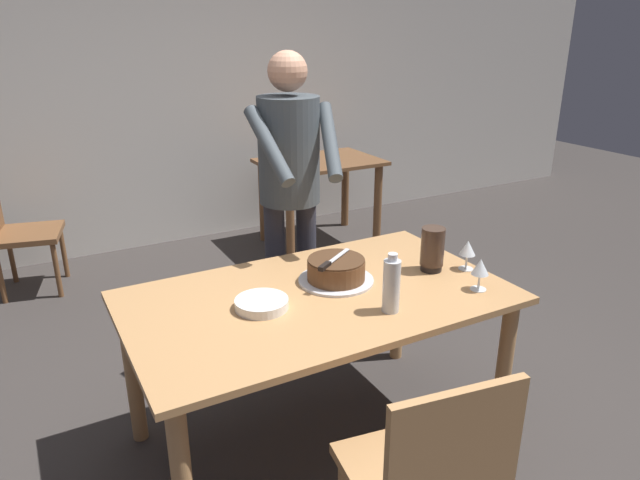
% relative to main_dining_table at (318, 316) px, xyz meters
% --- Properties ---
extents(ground_plane, '(14.00, 14.00, 0.00)m').
position_rel_main_dining_table_xyz_m(ground_plane, '(0.00, 0.00, -0.65)').
color(ground_plane, '#383330').
extents(back_wall, '(10.00, 0.12, 2.70)m').
position_rel_main_dining_table_xyz_m(back_wall, '(0.00, 3.00, 0.70)').
color(back_wall, beige).
rests_on(back_wall, ground_plane).
extents(main_dining_table, '(1.63, 0.96, 0.75)m').
position_rel_main_dining_table_xyz_m(main_dining_table, '(0.00, 0.00, 0.00)').
color(main_dining_table, tan).
rests_on(main_dining_table, ground_plane).
extents(cake_on_platter, '(0.34, 0.34, 0.11)m').
position_rel_main_dining_table_xyz_m(cake_on_platter, '(0.13, 0.08, 0.15)').
color(cake_on_platter, silver).
rests_on(cake_on_platter, main_dining_table).
extents(cake_knife, '(0.24, 0.17, 0.02)m').
position_rel_main_dining_table_xyz_m(cake_knife, '(0.07, 0.04, 0.22)').
color(cake_knife, silver).
rests_on(cake_knife, cake_on_platter).
extents(plate_stack, '(0.22, 0.22, 0.04)m').
position_rel_main_dining_table_xyz_m(plate_stack, '(-0.26, 0.00, 0.12)').
color(plate_stack, white).
rests_on(plate_stack, main_dining_table).
extents(wine_glass_near, '(0.08, 0.08, 0.14)m').
position_rel_main_dining_table_xyz_m(wine_glass_near, '(0.74, -0.10, 0.21)').
color(wine_glass_near, silver).
rests_on(wine_glass_near, main_dining_table).
extents(wine_glass_far, '(0.08, 0.08, 0.14)m').
position_rel_main_dining_table_xyz_m(wine_glass_far, '(0.64, -0.29, 0.21)').
color(wine_glass_far, silver).
rests_on(wine_glass_far, main_dining_table).
extents(water_bottle, '(0.07, 0.07, 0.25)m').
position_rel_main_dining_table_xyz_m(water_bottle, '(0.18, -0.27, 0.22)').
color(water_bottle, silver).
rests_on(water_bottle, main_dining_table).
extents(hurricane_lamp, '(0.11, 0.11, 0.21)m').
position_rel_main_dining_table_xyz_m(hurricane_lamp, '(0.59, -0.03, 0.21)').
color(hurricane_lamp, black).
rests_on(hurricane_lamp, main_dining_table).
extents(person_cutting_cake, '(0.46, 0.57, 1.72)m').
position_rel_main_dining_table_xyz_m(person_cutting_cake, '(0.21, 0.69, 0.43)').
color(person_cutting_cake, '#2D2D38').
rests_on(person_cutting_cake, ground_plane).
extents(chair_near_side, '(0.50, 0.50, 0.90)m').
position_rel_main_dining_table_xyz_m(chair_near_side, '(-0.07, -0.85, -0.16)').
color(chair_near_side, tan).
rests_on(chair_near_side, ground_plane).
extents(background_table, '(1.00, 0.70, 0.74)m').
position_rel_main_dining_table_xyz_m(background_table, '(1.27, 2.30, -0.07)').
color(background_table, brown).
rests_on(background_table, ground_plane).
extents(background_chair_0, '(0.53, 0.53, 0.90)m').
position_rel_main_dining_table_xyz_m(background_chair_0, '(-1.12, 2.44, -0.16)').
color(background_chair_0, brown).
rests_on(background_chair_0, ground_plane).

